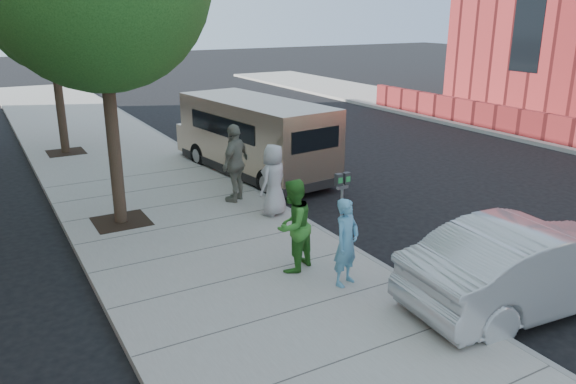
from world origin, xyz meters
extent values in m
plane|color=black|center=(0.00, 0.00, 0.00)|extent=(120.00, 120.00, 0.00)
cube|color=gray|center=(-1.00, 0.00, 0.07)|extent=(5.00, 60.00, 0.15)
cube|color=gray|center=(1.44, 0.00, 0.07)|extent=(0.12, 60.00, 0.16)
cube|color=maroon|center=(13.50, 2.00, 0.65)|extent=(0.30, 22.00, 1.00)
cube|color=black|center=(-2.30, 2.40, 0.15)|extent=(1.20, 1.20, 0.01)
cylinder|color=#38281E|center=(-2.30, 2.40, 2.13)|extent=(0.28, 0.28, 3.96)
cube|color=black|center=(-2.30, 10.00, 0.15)|extent=(1.20, 1.20, 0.01)
cylinder|color=#38281E|center=(-2.30, 10.00, 1.91)|extent=(0.28, 0.28, 3.52)
sphere|color=#1A4617|center=(-2.30, 10.00, 4.71)|extent=(3.80, 3.80, 3.80)
sphere|color=#1A4617|center=(-2.80, 10.50, 5.01)|extent=(2.66, 2.66, 2.66)
cylinder|color=gray|center=(1.25, -1.24, 0.76)|extent=(0.06, 0.06, 1.23)
cube|color=gray|center=(1.25, -1.24, 1.42)|extent=(0.24, 0.07, 0.09)
cube|color=#2D2D30|center=(1.16, -1.24, 1.58)|extent=(0.13, 0.11, 0.24)
cube|color=#2D2D30|center=(1.34, -1.24, 1.58)|extent=(0.13, 0.11, 0.24)
cube|color=tan|center=(2.30, 4.72, 1.24)|extent=(2.74, 5.78, 2.05)
cube|color=tan|center=(1.92, 7.74, 0.73)|extent=(1.95, 0.80, 0.88)
cube|color=black|center=(2.65, 1.95, 1.60)|extent=(1.54, 0.21, 0.57)
cylinder|color=black|center=(1.17, 6.43, 0.39)|extent=(0.36, 0.81, 0.78)
cylinder|color=black|center=(2.97, 6.66, 0.39)|extent=(0.36, 0.81, 0.78)
cylinder|color=black|center=(1.64, 2.68, 0.39)|extent=(0.36, 0.81, 0.78)
cylinder|color=black|center=(3.44, 2.91, 0.39)|extent=(0.36, 0.81, 0.78)
imported|color=#AEB1B5|center=(2.74, -4.59, 0.76)|extent=(4.70, 1.96, 1.51)
imported|color=#599CBE|center=(0.37, -2.64, 0.93)|extent=(0.67, 0.55, 1.56)
imported|color=#37862B|center=(-0.14, -1.69, 1.02)|extent=(1.05, 0.96, 1.73)
imported|color=#ACABAE|center=(0.96, 1.11, 0.99)|extent=(0.98, 0.85, 1.68)
imported|color=gray|center=(0.63, 2.49, 1.13)|extent=(1.20, 1.07, 1.96)
camera|label=1|loc=(-4.91, -9.90, 4.72)|focal=35.00mm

